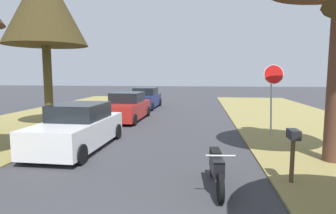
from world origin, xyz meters
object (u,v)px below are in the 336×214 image
Objects in this scene: stop_sign_far at (273,84)px; parked_sedan_navy at (145,99)px; parked_sedan_white at (78,128)px; parked_motorcycle at (216,168)px; curbside_mailbox at (293,141)px; street_tree_left_mid_b at (44,5)px; parked_sedan_red at (127,107)px.

stop_sign_far is 11.84m from parked_sedan_navy.
parked_sedan_navy is at bearing 90.34° from parked_sedan_white.
stop_sign_far is 6.60m from parked_motorcycle.
curbside_mailbox is at bearing -66.02° from parked_sedan_navy.
parked_sedan_white and parked_sedan_navy have the same top height.
parked_sedan_navy is at bearing 128.35° from stop_sign_far.
street_tree_left_mid_b reaches higher than parked_sedan_red.
street_tree_left_mid_b is 6.63m from parked_sedan_red.
parked_motorcycle is at bearing -166.29° from curbside_mailbox.
street_tree_left_mid_b is 1.78× the size of parked_sedan_navy.
parked_sedan_white is 6.91m from curbside_mailbox.
stop_sign_far is 0.67× the size of parked_sedan_white.
street_tree_left_mid_b reaches higher than stop_sign_far.
street_tree_left_mid_b is 10.13m from parked_sedan_navy.
parked_sedan_red is 1.00× the size of parked_sedan_navy.
parked_sedan_navy reaches higher than parked_motorcycle.
parked_motorcycle is at bearing -113.81° from stop_sign_far.
street_tree_left_mid_b is (-10.61, 1.20, 3.77)m from stop_sign_far.
parked_sedan_red is 10.30m from parked_motorcycle.
street_tree_left_mid_b is 7.45m from parked_sedan_white.
parked_sedan_red is (0.05, 6.26, 0.00)m from parked_sedan_white.
curbside_mailbox is (1.78, 0.44, 0.57)m from parked_motorcycle.
parked_sedan_red reaches higher than curbside_mailbox.
parked_sedan_red is 3.49× the size of curbside_mailbox.
parked_sedan_white is 1.00× the size of parked_sedan_red.
curbside_mailbox is at bearing 13.71° from parked_motorcycle.
stop_sign_far is at bearing -51.65° from parked_sedan_navy.
stop_sign_far is 2.33× the size of curbside_mailbox.
parked_sedan_navy is 15.99m from curbside_mailbox.
parked_motorcycle is at bearing -41.16° from street_tree_left_mid_b.
parked_sedan_navy is at bearing 67.47° from street_tree_left_mid_b.
street_tree_left_mid_b is at bearing -147.58° from parked_sedan_red.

